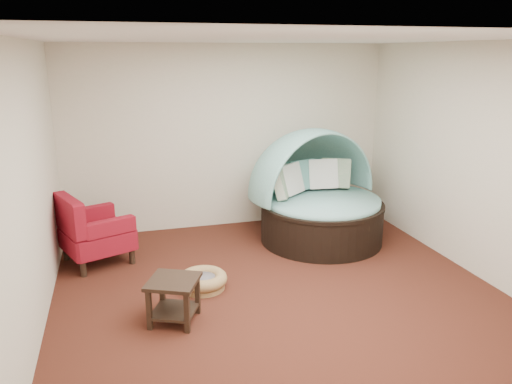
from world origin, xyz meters
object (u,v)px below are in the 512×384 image
object	(u,v)px
canopy_daybed	(318,189)
red_armchair	(92,232)
side_table	(174,294)
pet_basket	(203,280)

from	to	relation	value
canopy_daybed	red_armchair	bearing A→B (deg)	164.73
red_armchair	side_table	distance (m)	1.95
pet_basket	red_armchair	world-z (taller)	red_armchair
pet_basket	side_table	bearing A→B (deg)	-122.40
side_table	canopy_daybed	bearing A→B (deg)	38.02
pet_basket	red_armchair	size ratio (longest dim) A/B	0.59
side_table	red_armchair	bearing A→B (deg)	115.26
side_table	pet_basket	bearing A→B (deg)	57.60
pet_basket	side_table	world-z (taller)	side_table
canopy_daybed	red_armchair	world-z (taller)	canopy_daybed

